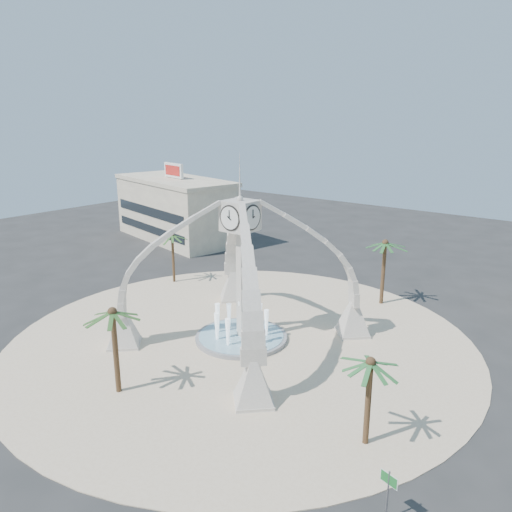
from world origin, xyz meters
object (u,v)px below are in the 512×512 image
Objects in this scene: palm_south at (112,313)px; street_sign at (388,485)px; clock_tower at (241,269)px; fountain at (241,337)px; palm_east at (371,363)px; palm_north at (385,244)px; palm_west at (172,236)px.

palm_south is 2.49× the size of street_sign.
clock_tower is at bearing 83.71° from palm_south.
fountain is 21.62m from street_sign.
fountain is at bearing 164.06° from street_sign.
palm_east is 6.74m from street_sign.
fountain is 1.17× the size of palm_south.
clock_tower is 2.45× the size of palm_north.
palm_north reaches higher than palm_east.
fountain is 13.30m from palm_south.
fountain is at bearing 157.22° from palm_east.
palm_south is at bearing -104.43° from palm_north.
palm_east is 23.96m from palm_north.
palm_south is at bearing -162.54° from street_sign.
palm_north is at bearing 75.57° from palm_south.
palm_south is at bearing -161.07° from palm_east.
palm_north is at bearing 21.31° from palm_west.
palm_east is at bearing -22.78° from clock_tower.
palm_north is at bearing 69.76° from clock_tower.
street_sign is (18.50, -11.05, 1.69)m from fountain.
palm_east is 0.97× the size of palm_west.
palm_west is at bearing 156.82° from palm_east.
clock_tower is 6.20m from fountain.
palm_south is at bearing -96.29° from fountain.
fountain is 18.59m from palm_west.
palm_west is 0.86× the size of palm_north.
clock_tower is at bearing 157.22° from palm_east.
palm_south reaches higher than palm_west.
palm_south reaches higher than street_sign.
palm_west is at bearing 128.26° from palm_south.
street_sign is (18.50, -11.05, -4.52)m from clock_tower.
palm_south is (-1.32, -11.93, 5.72)m from fountain.
clock_tower is 22.02m from street_sign.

